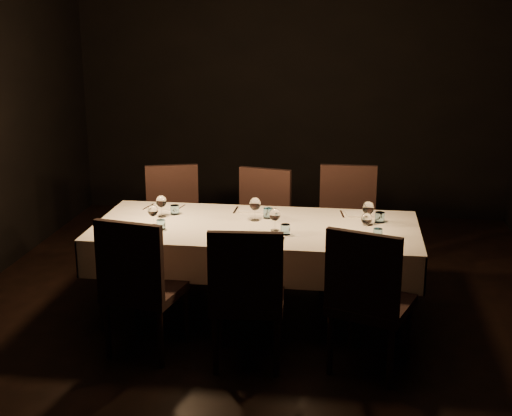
# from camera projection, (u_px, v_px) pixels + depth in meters

# --- Properties ---
(room) EXTENTS (5.01, 6.01, 3.01)m
(room) POSITION_uv_depth(u_px,v_px,m) (256.00, 131.00, 5.35)
(room) COLOR black
(room) RESTS_ON ground
(dining_table) EXTENTS (2.52, 1.12, 0.76)m
(dining_table) POSITION_uv_depth(u_px,v_px,m) (256.00, 234.00, 5.57)
(dining_table) COLOR black
(dining_table) RESTS_ON ground
(chair_near_left) EXTENTS (0.58, 0.58, 1.03)m
(chair_near_left) POSITION_uv_depth(u_px,v_px,m) (140.00, 282.00, 4.95)
(chair_near_left) COLOR black
(chair_near_left) RESTS_ON ground
(place_setting_near_left) EXTENTS (0.32, 0.39, 0.17)m
(place_setting_near_left) POSITION_uv_depth(u_px,v_px,m) (150.00, 221.00, 5.43)
(place_setting_near_left) COLOR silver
(place_setting_near_left) RESTS_ON dining_table
(chair_near_center) EXTENTS (0.52, 0.52, 1.02)m
(chair_near_center) POSITION_uv_depth(u_px,v_px,m) (247.00, 292.00, 4.78)
(chair_near_center) COLOR black
(chair_near_center) RESTS_ON ground
(place_setting_near_center) EXTENTS (0.32, 0.40, 0.18)m
(place_setting_near_center) POSITION_uv_depth(u_px,v_px,m) (274.00, 226.00, 5.31)
(place_setting_near_center) COLOR silver
(place_setting_near_center) RESTS_ON dining_table
(chair_near_right) EXTENTS (0.64, 0.64, 1.04)m
(chair_near_right) POSITION_uv_depth(u_px,v_px,m) (368.00, 296.00, 4.70)
(chair_near_right) COLOR black
(chair_near_right) RESTS_ON ground
(place_setting_near_right) EXTENTS (0.32, 0.39, 0.17)m
(place_setting_near_right) POSITION_uv_depth(u_px,v_px,m) (367.00, 230.00, 5.22)
(place_setting_near_right) COLOR silver
(place_setting_near_right) RESTS_ON dining_table
(chair_far_left) EXTENTS (0.60, 0.60, 1.00)m
(chair_far_left) POSITION_uv_depth(u_px,v_px,m) (173.00, 216.00, 6.53)
(chair_far_left) COLOR black
(chair_far_left) RESTS_ON ground
(place_setting_far_left) EXTENTS (0.34, 0.40, 0.18)m
(place_setting_far_left) POSITION_uv_depth(u_px,v_px,m) (165.00, 205.00, 5.84)
(place_setting_far_left) COLOR silver
(place_setting_far_left) RESTS_ON dining_table
(chair_far_center) EXTENTS (0.57, 0.57, 1.01)m
(chair_far_center) POSITION_uv_depth(u_px,v_px,m) (260.00, 221.00, 6.39)
(chair_far_center) COLOR black
(chair_far_center) RESTS_ON ground
(place_setting_far_center) EXTENTS (0.34, 0.41, 0.19)m
(place_setting_far_center) POSITION_uv_depth(u_px,v_px,m) (257.00, 208.00, 5.74)
(place_setting_far_center) COLOR silver
(place_setting_far_center) RESTS_ON dining_table
(chair_far_right) EXTENTS (0.51, 0.51, 1.05)m
(chair_far_right) POSITION_uv_depth(u_px,v_px,m) (347.00, 221.00, 6.32)
(chair_far_right) COLOR black
(chair_far_right) RESTS_ON ground
(place_setting_far_right) EXTENTS (0.36, 0.41, 0.19)m
(place_setting_far_right) POSITION_uv_depth(u_px,v_px,m) (368.00, 212.00, 5.63)
(place_setting_far_right) COLOR silver
(place_setting_far_right) RESTS_ON dining_table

